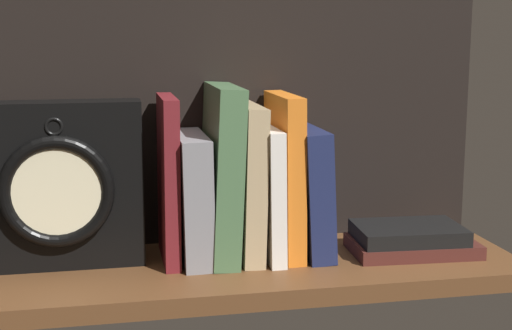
{
  "coord_description": "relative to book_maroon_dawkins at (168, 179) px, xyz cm",
  "views": [
    {
      "loc": [
        -17.48,
        -97.27,
        31.95
      ],
      "look_at": [
        3.27,
        3.31,
        13.03
      ],
      "focal_mm": 51.95,
      "sensor_mm": 36.0,
      "label": 1
    }
  ],
  "objects": [
    {
      "name": "ground_plane",
      "position": [
        9.11,
        -3.31,
        -12.73
      ],
      "size": [
        78.86,
        25.16,
        2.5
      ],
      "primitive_type": "cube",
      "color": "brown"
    },
    {
      "name": "back_panel",
      "position": [
        9.11,
        8.67,
        9.38
      ],
      "size": [
        78.86,
        1.2,
        41.73
      ],
      "primitive_type": "cube",
      "color": "black",
      "rests_on": "ground_plane"
    },
    {
      "name": "book_maroon_dawkins",
      "position": [
        0.0,
        0.0,
        0.0
      ],
      "size": [
        2.23,
        13.13,
        22.98
      ],
      "primitive_type": "cube",
      "rotation": [
        0.0,
        0.01,
        0.0
      ],
      "color": "maroon",
      "rests_on": "ground_plane"
    },
    {
      "name": "book_gray_chess",
      "position": [
        3.33,
        0.0,
        -2.67
      ],
      "size": [
        4.24,
        15.32,
        17.67
      ],
      "primitive_type": "cube",
      "rotation": [
        0.0,
        -0.01,
        0.0
      ],
      "color": "gray",
      "rests_on": "ground_plane"
    },
    {
      "name": "book_green_romantic",
      "position": [
        7.46,
        0.0,
        0.67
      ],
      "size": [
        4.8,
        15.78,
        24.45
      ],
      "primitive_type": "cube",
      "rotation": [
        0.0,
        0.05,
        0.0
      ],
      "color": "#476B44",
      "rests_on": "ground_plane"
    },
    {
      "name": "book_tan_shortstories",
      "position": [
        11.05,
        0.0,
        -0.67
      ],
      "size": [
        3.48,
        15.1,
        21.7
      ],
      "primitive_type": "cube",
      "rotation": [
        0.0,
        0.03,
        0.0
      ],
      "color": "tan",
      "rests_on": "ground_plane"
    },
    {
      "name": "book_white_catcher",
      "position": [
        13.87,
        0.0,
        -2.22
      ],
      "size": [
        2.42,
        16.13,
        18.56
      ],
      "primitive_type": "cube",
      "rotation": [
        0.0,
        -0.02,
        0.0
      ],
      "color": "silver",
      "rests_on": "ground_plane"
    },
    {
      "name": "book_orange_pandolfini",
      "position": [
        16.53,
        0.0,
        -0.0
      ],
      "size": [
        2.91,
        14.71,
        22.99
      ],
      "primitive_type": "cube",
      "rotation": [
        0.0,
        -0.01,
        0.0
      ],
      "color": "orange",
      "rests_on": "ground_plane"
    },
    {
      "name": "book_navy_bierce",
      "position": [
        19.96,
        0.0,
        -2.42
      ],
      "size": [
        4.57,
        15.62,
        18.28
      ],
      "primitive_type": "cube",
      "rotation": [
        0.0,
        -0.05,
        0.0
      ],
      "color": "#192147",
      "rests_on": "ground_plane"
    },
    {
      "name": "framed_clock",
      "position": [
        -14.8,
        -0.07,
        -0.24
      ],
      "size": [
        22.52,
        7.25,
        22.52
      ],
      "color": "black",
      "rests_on": "ground_plane"
    },
    {
      "name": "book_stack_side",
      "position": [
        34.38,
        -3.99,
        -9.54
      ],
      "size": [
        18.38,
        11.65,
        4.08
      ],
      "color": "#471E19",
      "rests_on": "ground_plane"
    }
  ]
}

